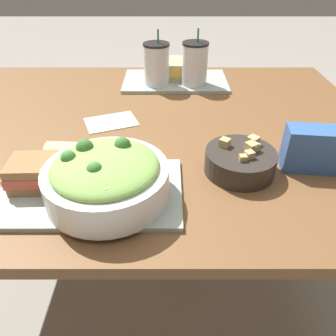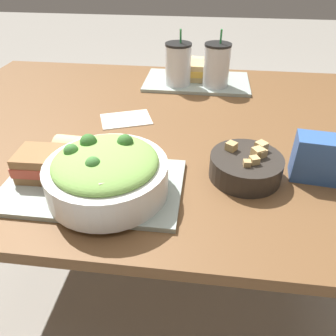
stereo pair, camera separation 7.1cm
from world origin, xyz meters
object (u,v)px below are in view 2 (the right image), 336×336
drink_cup_dark (178,65)px  sandwich_far (204,71)px  salad_bowl (107,172)px  baguette_near (88,151)px  soup_bowl (246,166)px  sandwich_near (47,164)px  napkin_folded (126,119)px  chip_bag (324,159)px  drink_cup_red (216,67)px  baguette_far (198,65)px

drink_cup_dark → sandwich_far: bearing=32.3°
salad_bowl → baguette_near: size_ratio=1.67×
soup_bowl → sandwich_near: bearing=-171.5°
baguette_near → napkin_folded: size_ratio=0.87×
baguette_near → chip_bag: bearing=-84.7°
sandwich_far → drink_cup_red: 0.09m
chip_bag → napkin_folded: size_ratio=0.79×
sandwich_near → napkin_folded: sandwich_near is taller
baguette_near → napkin_folded: bearing=-3.2°
soup_bowl → drink_cup_red: drink_cup_red is taller
baguette_far → chip_bag: bearing=-146.1°
soup_bowl → baguette_near: size_ratio=1.08×
salad_bowl → drink_cup_red: bearing=71.0°
soup_bowl → baguette_far: (-0.15, 0.69, 0.02)m
soup_bowl → drink_cup_red: (-0.08, 0.56, 0.05)m
drink_cup_red → chip_bag: bearing=-65.3°
soup_bowl → salad_bowl: bearing=-160.6°
salad_bowl → napkin_folded: size_ratio=1.45×
sandwich_far → chip_bag: chip_bag is taller
soup_bowl → chip_bag: 0.18m
sandwich_near → chip_bag: size_ratio=0.96×
chip_bag → napkin_folded: chip_bag is taller
drink_cup_dark → chip_bag: (0.39, -0.55, -0.03)m
sandwich_near → drink_cup_red: bearing=56.6°
salad_bowl → napkin_folded: 0.38m
soup_bowl → baguette_near: bearing=-179.1°
salad_bowl → sandwich_far: size_ratio=2.09×
napkin_folded → baguette_far: bearing=64.3°
drink_cup_red → napkin_folded: size_ratio=1.12×
baguette_far → napkin_folded: (-0.21, -0.43, -0.04)m
baguette_near → baguette_far: size_ratio=1.11×
drink_cup_dark → chip_bag: drink_cup_dark is taller
sandwich_far → drink_cup_dark: bearing=-148.4°
soup_bowl → sandwich_near: same height
salad_bowl → drink_cup_dark: bearing=82.5°
sandwich_near → drink_cup_red: 0.74m
baguette_far → drink_cup_red: 0.15m
sandwich_near → baguette_far: bearing=65.5°
baguette_near → baguette_far: 0.74m
sandwich_near → drink_cup_red: (0.38, 0.63, 0.04)m
baguette_near → drink_cup_red: bearing=-25.2°
sandwich_near → drink_cup_red: drink_cup_red is taller
sandwich_far → sandwich_near: bearing=-116.8°
salad_bowl → soup_bowl: bearing=19.4°
napkin_folded → chip_bag: bearing=-25.0°
salad_bowl → napkin_folded: bearing=97.4°
sandwich_near → chip_bag: (0.64, 0.08, 0.01)m
chip_bag → sandwich_near: bearing=-165.8°
sandwich_far → napkin_folded: 0.43m
salad_bowl → soup_bowl: 0.33m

